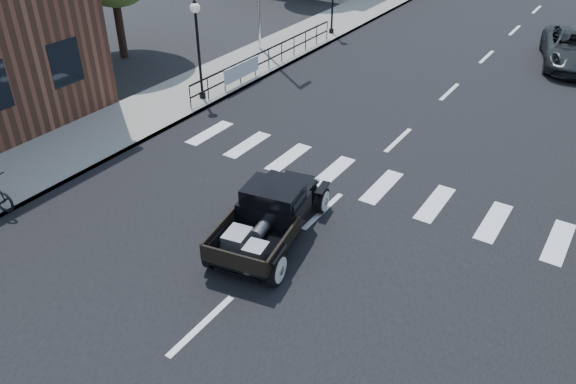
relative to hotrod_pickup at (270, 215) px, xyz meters
The scene contains 9 objects.
ground 0.92m from the hotrod_pickup, 25.95° to the right, with size 120.00×120.00×0.00m, color black.
road 14.78m from the hotrod_pickup, 88.06° to the left, with size 14.00×80.00×0.02m, color black.
road_markings 9.80m from the hotrod_pickup, 87.07° to the left, with size 12.00×60.00×0.06m, color silver, non-canonical shape.
sidewalk_left 16.80m from the hotrod_pickup, 118.46° to the left, with size 3.00×80.00×0.15m, color gray.
railing 11.89m from the hotrod_pickup, 124.88° to the left, with size 0.08×10.00×1.00m, color black, non-canonical shape.
banner 10.27m from the hotrod_pickup, 130.90° to the left, with size 0.04×2.20×0.60m, color silver, non-canonical shape.
lamp_post_b 9.23m from the hotrod_pickup, 140.97° to the left, with size 0.36×0.36×3.66m, color black, non-canonical shape.
hotrod_pickup is the anchor object (origin of this frame).
second_car 18.11m from the hotrod_pickup, 77.51° to the left, with size 2.47×5.35×1.49m, color black.
Camera 1 is at (6.01, -8.98, 8.52)m, focal length 35.00 mm.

